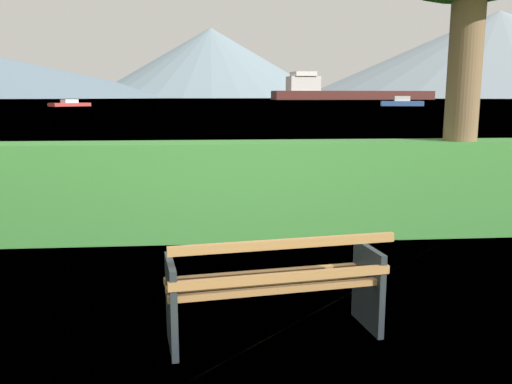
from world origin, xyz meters
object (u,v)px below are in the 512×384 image
Objects in this scene: cargo_ship_large at (341,92)px; park_bench at (276,287)px; sailboat_mid at (402,103)px; fishing_boat_near at (70,104)px.

park_bench is at bearing -103.90° from cargo_ship_large.
sailboat_mid is (-32.28, -179.39, -3.31)m from cargo_ship_large.
park_bench is 0.21× the size of sailboat_mid.
cargo_ship_large is 12.51× the size of fishing_boat_near.
park_bench is 0.02× the size of cargo_ship_large.
fishing_boat_near is 0.85× the size of sailboat_mid.
cargo_ship_large reaches higher than sailboat_mid.
fishing_boat_near is at bearing 178.56° from sailboat_mid.
cargo_ship_large is 201.48m from fishing_boat_near.
park_bench is 283.65m from cargo_ship_large.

